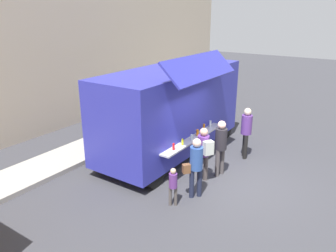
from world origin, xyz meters
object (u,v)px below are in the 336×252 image
object	(u,v)px
child_near_queue	(173,183)
customer_front_ordering	(221,143)
food_truck_main	(172,108)
trash_bin	(180,104)
customer_extra_browsing	(246,128)
customer_rear_waiting	(196,163)
customer_mid_with_backpack	(204,150)

from	to	relation	value
child_near_queue	customer_front_ordering	bearing A→B (deg)	-40.64
food_truck_main	child_near_queue	distance (m)	3.61
trash_bin	customer_extra_browsing	xyz separation A→B (m)	(-3.20, -4.65, 0.62)
customer_front_ordering	trash_bin	bearing A→B (deg)	-34.72
customer_rear_waiting	customer_mid_with_backpack	bearing A→B (deg)	-36.27
customer_extra_browsing	customer_front_ordering	bearing A→B (deg)	55.17
customer_rear_waiting	trash_bin	bearing A→B (deg)	-15.76
customer_mid_with_backpack	customer_extra_browsing	distance (m)	2.37
food_truck_main	customer_rear_waiting	world-z (taller)	food_truck_main
customer_front_ordering	customer_mid_with_backpack	distance (m)	0.70
customer_mid_with_backpack	customer_extra_browsing	size ratio (longest dim) A/B	0.94
customer_rear_waiting	customer_extra_browsing	bearing A→B (deg)	-53.22
customer_mid_with_backpack	customer_extra_browsing	xyz separation A→B (m)	(2.34, -0.36, 0.03)
child_near_queue	customer_mid_with_backpack	bearing A→B (deg)	-35.43
child_near_queue	customer_extra_browsing	bearing A→B (deg)	-40.09
trash_bin	child_near_queue	xyz separation A→B (m)	(-7.12, -4.26, 0.19)
food_truck_main	customer_mid_with_backpack	world-z (taller)	food_truck_main
child_near_queue	trash_bin	bearing A→B (deg)	-3.48
customer_front_ordering	customer_extra_browsing	size ratio (longest dim) A/B	0.99
trash_bin	customer_extra_browsing	world-z (taller)	customer_extra_browsing
trash_bin	customer_front_ordering	distance (m)	6.67
food_truck_main	customer_mid_with_backpack	size ratio (longest dim) A/B	3.63
food_truck_main	customer_rear_waiting	size ratio (longest dim) A/B	3.58
trash_bin	customer_extra_browsing	distance (m)	5.68
customer_rear_waiting	customer_extra_browsing	xyz separation A→B (m)	(3.22, -0.13, 0.05)
customer_mid_with_backpack	food_truck_main	bearing A→B (deg)	-4.03
customer_front_ordering	child_near_queue	xyz separation A→B (m)	(-2.24, 0.25, -0.41)
trash_bin	customer_extra_browsing	size ratio (longest dim) A/B	0.50
customer_extra_browsing	food_truck_main	bearing A→B (deg)	-5.77
trash_bin	customer_mid_with_backpack	distance (m)	7.03
child_near_queue	customer_rear_waiting	bearing A→B (deg)	-55.00
customer_rear_waiting	child_near_queue	bearing A→B (deg)	108.49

